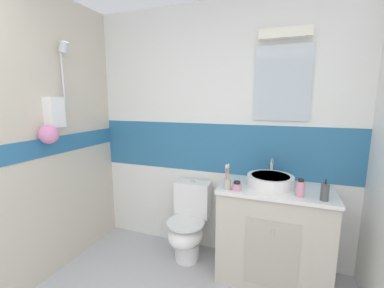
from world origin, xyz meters
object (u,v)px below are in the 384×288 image
sink_basin (270,180)px  soap_dispenser (325,192)px  toilet (188,224)px  toothbrush_cup (227,183)px  lotion_bottle_short (301,188)px  hair_gel_jar (237,186)px

sink_basin → soap_dispenser: 0.44m
toilet → toothbrush_cup: size_ratio=3.57×
sink_basin → soap_dispenser: (0.39, -0.20, 0.01)m
toilet → soap_dispenser: soap_dispenser is taller
sink_basin → toothbrush_cup: (-0.33, -0.22, 0.01)m
lotion_bottle_short → soap_dispenser: bearing=-7.3°
toilet → hair_gel_jar: 0.75m
toilet → lotion_bottle_short: 1.14m
lotion_bottle_short → hair_gel_jar: (-0.48, -0.02, -0.03)m
toothbrush_cup → sink_basin: bearing=33.3°
toothbrush_cup → soap_dispenser: toothbrush_cup is taller
toothbrush_cup → hair_gel_jar: toothbrush_cup is taller
soap_dispenser → lotion_bottle_short: bearing=172.7°
toothbrush_cup → soap_dispenser: 0.72m
toilet → soap_dispenser: 1.29m
toothbrush_cup → lotion_bottle_short: bearing=3.5°
sink_basin → toothbrush_cup: size_ratio=2.01×
toothbrush_cup → soap_dispenser: size_ratio=1.30×
lotion_bottle_short → toilet: bearing=170.4°
sink_basin → lotion_bottle_short: (0.23, -0.18, 0.01)m
sink_basin → toothbrush_cup: toothbrush_cup is taller
soap_dispenser → lotion_bottle_short: soap_dispenser is taller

